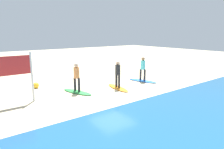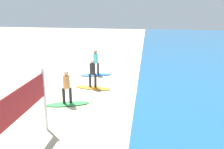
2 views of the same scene
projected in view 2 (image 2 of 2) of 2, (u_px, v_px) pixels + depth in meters
name	position (u px, v px, depth m)	size (l,w,h in m)	color
ground_plane	(85.00, 88.00, 14.29)	(60.00, 60.00, 0.00)	beige
surfboard_blue	(96.00, 75.00, 16.69)	(2.10, 0.56, 0.09)	blue
surfer_blue	(96.00, 60.00, 16.40)	(0.32, 0.45, 1.64)	#232328
surfboard_orange	(93.00, 88.00, 14.23)	(2.10, 0.56, 0.09)	orange
surfer_orange	(93.00, 71.00, 13.94)	(0.32, 0.46, 1.64)	#232328
surfboard_green	(68.00, 104.00, 12.04)	(2.10, 0.56, 0.09)	green
surfer_green	(67.00, 85.00, 11.75)	(0.32, 0.44, 1.64)	#232328
beach_ball	(3.00, 112.00, 10.82)	(0.36, 0.36, 0.36)	yellow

